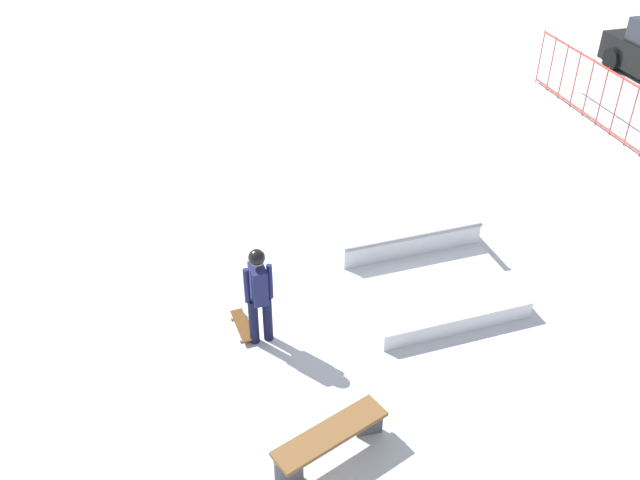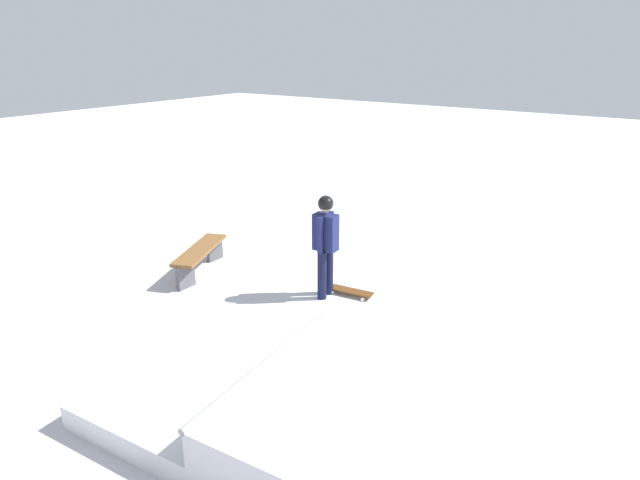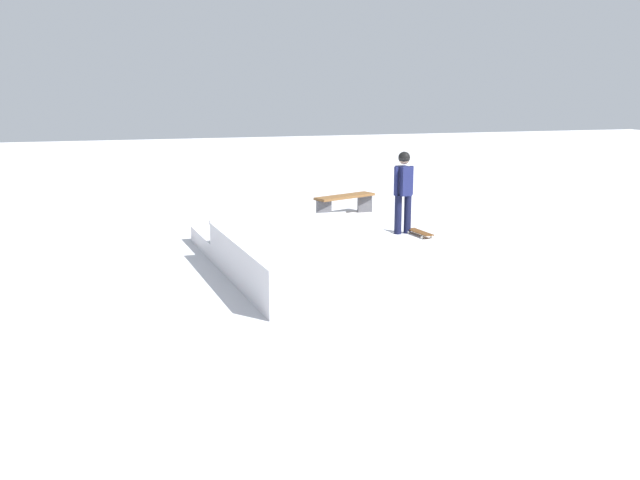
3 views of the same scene
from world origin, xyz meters
name	(u,v)px [view 2 (image 2 of 3)]	position (x,y,z in m)	size (l,w,h in m)	color
ground_plane	(405,433)	(0.00, 0.00, 0.00)	(60.00, 60.00, 0.00)	silver
skate_ramp	(376,432)	(0.09, 0.51, 0.32)	(5.59, 3.03, 0.74)	silver
skater	(326,239)	(2.60, -2.31, 1.01)	(0.39, 0.44, 1.73)	black
skateboard	(350,291)	(2.27, -2.56, 0.08)	(0.82, 0.33, 0.09)	#593314
park_bench	(200,255)	(5.00, -1.81, 0.36)	(0.99, 1.63, 0.48)	brown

